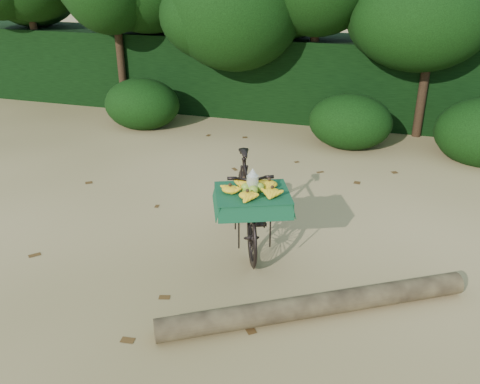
% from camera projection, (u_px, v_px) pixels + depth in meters
% --- Properties ---
extents(ground, '(80.00, 80.00, 0.00)m').
position_uv_depth(ground, '(200.00, 238.00, 6.78)').
color(ground, tan).
rests_on(ground, ground).
extents(vendor_bicycle, '(1.38, 2.04, 1.18)m').
position_uv_depth(vendor_bicycle, '(247.00, 200.00, 6.46)').
color(vendor_bicycle, black).
rests_on(vendor_bicycle, ground).
extents(fallen_log, '(2.99, 1.94, 0.24)m').
position_uv_depth(fallen_log, '(316.00, 305.00, 5.28)').
color(fallen_log, brown).
rests_on(fallen_log, ground).
extents(hedge_backdrop, '(26.00, 1.80, 1.80)m').
position_uv_depth(hedge_backdrop, '(296.00, 76.00, 11.88)').
color(hedge_backdrop, black).
rests_on(hedge_backdrop, ground).
extents(tree_row, '(14.50, 2.00, 4.00)m').
position_uv_depth(tree_row, '(261.00, 30.00, 10.90)').
color(tree_row, black).
rests_on(tree_row, ground).
extents(bush_clumps, '(8.80, 1.70, 0.90)m').
position_uv_depth(bush_clumps, '(300.00, 120.00, 10.20)').
color(bush_clumps, black).
rests_on(bush_clumps, ground).
extents(leaf_litter, '(7.00, 7.30, 0.01)m').
position_uv_depth(leaf_litter, '(216.00, 216.00, 7.35)').
color(leaf_litter, '#4B3014').
rests_on(leaf_litter, ground).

